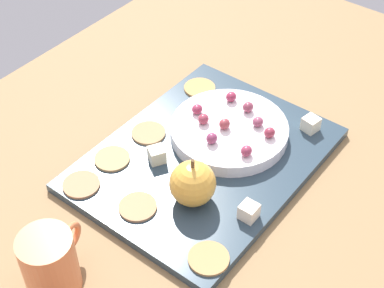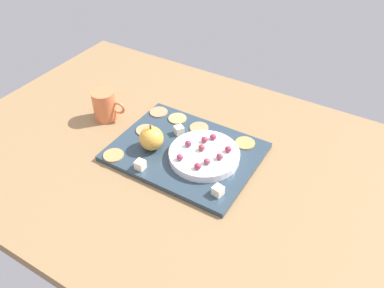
{
  "view_description": "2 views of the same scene",
  "coord_description": "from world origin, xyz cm",
  "px_view_note": "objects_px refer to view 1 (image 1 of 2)",
  "views": [
    {
      "loc": [
        47.5,
        35.57,
        66.9
      ],
      "look_at": [
        -1.38,
        -2.38,
        8.5
      ],
      "focal_mm": 54.86,
      "sensor_mm": 36.0,
      "label": 1
    },
    {
      "loc": [
        -46.01,
        64.98,
        73.11
      ],
      "look_at": [
        -6.41,
        -0.75,
        8.57
      ],
      "focal_mm": 36.67,
      "sensor_mm": 36.0,
      "label": 2
    }
  ],
  "objects_px": {
    "grape_0": "(203,119)",
    "grape_3": "(246,151)",
    "cheese_cube_2": "(157,155)",
    "cracker_5": "(200,88)",
    "platter": "(205,159)",
    "grape_2": "(270,133)",
    "apple_whole": "(193,183)",
    "cheese_cube_0": "(249,211)",
    "grape_1": "(197,109)",
    "grape_6": "(225,124)",
    "cracker_3": "(138,207)",
    "cracker_4": "(148,133)",
    "grape_7": "(231,97)",
    "grape_4": "(212,138)",
    "grape_5": "(248,107)",
    "grape_8": "(258,122)",
    "cracker_2": "(209,258)",
    "cup": "(50,263)",
    "cracker_1": "(81,185)",
    "serving_dish": "(229,131)",
    "cracker_0": "(112,159)",
    "cheese_cube_1": "(311,124)"
  },
  "relations": [
    {
      "from": "grape_0",
      "to": "grape_3",
      "type": "relative_size",
      "value": 1.0
    },
    {
      "from": "cheese_cube_1",
      "to": "cracker_0",
      "type": "xyz_separation_m",
      "value": [
        0.24,
        -0.2,
        -0.01
      ]
    },
    {
      "from": "grape_5",
      "to": "grape_4",
      "type": "bearing_deg",
      "value": -1.27
    },
    {
      "from": "cheese_cube_2",
      "to": "cracker_5",
      "type": "xyz_separation_m",
      "value": [
        -0.18,
        -0.05,
        -0.01
      ]
    },
    {
      "from": "cracker_2",
      "to": "grape_0",
      "type": "height_order",
      "value": "grape_0"
    },
    {
      "from": "grape_4",
      "to": "platter",
      "type": "bearing_deg",
      "value": -18.93
    },
    {
      "from": "cheese_cube_0",
      "to": "grape_2",
      "type": "distance_m",
      "value": 0.15
    },
    {
      "from": "cheese_cube_2",
      "to": "grape_1",
      "type": "relative_size",
      "value": 1.28
    },
    {
      "from": "cracker_1",
      "to": "grape_7",
      "type": "distance_m",
      "value": 0.28
    },
    {
      "from": "cracker_1",
      "to": "cup",
      "type": "relative_size",
      "value": 0.54
    },
    {
      "from": "cup",
      "to": "grape_8",
      "type": "bearing_deg",
      "value": 171.71
    },
    {
      "from": "serving_dish",
      "to": "grape_4",
      "type": "bearing_deg",
      "value": 1.36
    },
    {
      "from": "grape_8",
      "to": "grape_0",
      "type": "bearing_deg",
      "value": -56.22
    },
    {
      "from": "cracker_4",
      "to": "grape_5",
      "type": "relative_size",
      "value": 2.97
    },
    {
      "from": "platter",
      "to": "cup",
      "type": "relative_size",
      "value": 3.81
    },
    {
      "from": "cup",
      "to": "grape_6",
      "type": "bearing_deg",
      "value": 177.03
    },
    {
      "from": "cracker_3",
      "to": "grape_4",
      "type": "distance_m",
      "value": 0.15
    },
    {
      "from": "grape_1",
      "to": "grape_6",
      "type": "relative_size",
      "value": 1.0
    },
    {
      "from": "serving_dish",
      "to": "grape_6",
      "type": "distance_m",
      "value": 0.02
    },
    {
      "from": "cracker_5",
      "to": "grape_0",
      "type": "xyz_separation_m",
      "value": [
        0.09,
        0.07,
        0.03
      ]
    },
    {
      "from": "platter",
      "to": "cracker_5",
      "type": "height_order",
      "value": "cracker_5"
    },
    {
      "from": "cracker_4",
      "to": "grape_7",
      "type": "xyz_separation_m",
      "value": [
        -0.13,
        0.07,
        0.03
      ]
    },
    {
      "from": "cracker_1",
      "to": "grape_6",
      "type": "xyz_separation_m",
      "value": [
        -0.21,
        0.1,
        0.03
      ]
    },
    {
      "from": "grape_4",
      "to": "grape_5",
      "type": "bearing_deg",
      "value": 178.73
    },
    {
      "from": "cracker_5",
      "to": "grape_2",
      "type": "height_order",
      "value": "grape_2"
    },
    {
      "from": "grape_5",
      "to": "cup",
      "type": "xyz_separation_m",
      "value": [
        0.39,
        -0.02,
        0.0
      ]
    },
    {
      "from": "cracker_4",
      "to": "grape_3",
      "type": "distance_m",
      "value": 0.17
    },
    {
      "from": "grape_6",
      "to": "grape_7",
      "type": "height_order",
      "value": "grape_6"
    },
    {
      "from": "serving_dish",
      "to": "cracker_2",
      "type": "bearing_deg",
      "value": 28.96
    },
    {
      "from": "cracker_0",
      "to": "cracker_2",
      "type": "xyz_separation_m",
      "value": [
        0.06,
        0.22,
        0.0
      ]
    },
    {
      "from": "cracker_4",
      "to": "cracker_5",
      "type": "height_order",
      "value": "same"
    },
    {
      "from": "cheese_cube_1",
      "to": "cracker_2",
      "type": "xyz_separation_m",
      "value": [
        0.3,
        0.02,
        -0.01
      ]
    },
    {
      "from": "cheese_cube_1",
      "to": "grape_7",
      "type": "relative_size",
      "value": 1.28
    },
    {
      "from": "grape_4",
      "to": "grape_6",
      "type": "relative_size",
      "value": 1.0
    },
    {
      "from": "cracker_3",
      "to": "cracker_4",
      "type": "height_order",
      "value": "same"
    },
    {
      "from": "cracker_0",
      "to": "platter",
      "type": "bearing_deg",
      "value": 131.48
    },
    {
      "from": "cheese_cube_0",
      "to": "cheese_cube_1",
      "type": "bearing_deg",
      "value": -173.8
    },
    {
      "from": "cracker_4",
      "to": "grape_1",
      "type": "distance_m",
      "value": 0.09
    },
    {
      "from": "platter",
      "to": "grape_2",
      "type": "xyz_separation_m",
      "value": [
        -0.08,
        0.06,
        0.04
      ]
    },
    {
      "from": "grape_6",
      "to": "grape_2",
      "type": "bearing_deg",
      "value": 112.02
    },
    {
      "from": "grape_8",
      "to": "cracker_2",
      "type": "bearing_deg",
      "value": 18.95
    },
    {
      "from": "grape_7",
      "to": "grape_2",
      "type": "bearing_deg",
      "value": 69.78
    },
    {
      "from": "platter",
      "to": "cup",
      "type": "distance_m",
      "value": 0.29
    },
    {
      "from": "grape_4",
      "to": "grape_8",
      "type": "height_order",
      "value": "grape_4"
    },
    {
      "from": "cracker_0",
      "to": "grape_2",
      "type": "distance_m",
      "value": 0.24
    },
    {
      "from": "cracker_3",
      "to": "grape_0",
      "type": "distance_m",
      "value": 0.18
    },
    {
      "from": "apple_whole",
      "to": "cheese_cube_0",
      "type": "bearing_deg",
      "value": 104.85
    },
    {
      "from": "cracker_3",
      "to": "grape_6",
      "type": "xyz_separation_m",
      "value": [
        -0.19,
        0.01,
        0.03
      ]
    },
    {
      "from": "grape_0",
      "to": "cracker_0",
      "type": "bearing_deg",
      "value": -28.61
    },
    {
      "from": "grape_0",
      "to": "grape_6",
      "type": "relative_size",
      "value": 1.0
    }
  ]
}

